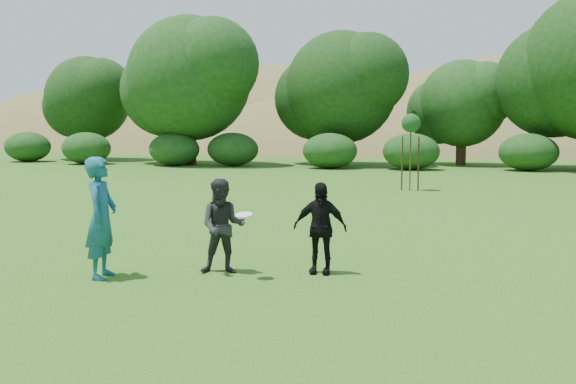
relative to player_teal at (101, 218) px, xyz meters
name	(u,v)px	position (x,y,z in m)	size (l,w,h in m)	color
ground	(236,281)	(2.13, 0.36, -0.97)	(120.00, 120.00, 0.00)	#19470C
player_teal	(101,218)	(0.00, 0.00, 0.00)	(0.71, 0.46, 1.94)	#18556D
player_grey	(223,226)	(1.73, 0.83, -0.19)	(0.76, 0.59, 1.56)	#252628
player_black	(320,228)	(3.27, 1.24, -0.21)	(0.89, 0.37, 1.51)	black
frisbee	(244,215)	(2.21, 0.54, 0.05)	(0.27, 0.27, 0.08)	white
sapling	(411,125)	(3.51, 15.20, 1.45)	(0.70, 0.70, 2.85)	#3F2F18
hillside	(431,245)	(1.57, 68.81, -12.94)	(150.00, 72.00, 52.00)	olive
tree_row	(467,81)	(5.36, 29.05, 3.90)	(53.92, 10.38, 9.62)	#3A2616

